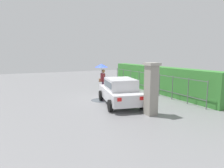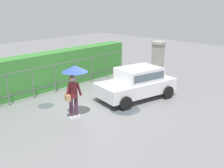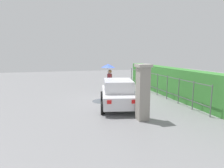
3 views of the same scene
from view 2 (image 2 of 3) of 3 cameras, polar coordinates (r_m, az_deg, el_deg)
The scene contains 8 objects.
ground_plane at distance 12.15m, azimuth -3.35°, elevation -4.51°, with size 40.00×40.00×0.00m, color slate.
car at distance 12.82m, azimuth 5.25°, elevation 0.42°, with size 3.97×2.47×1.48m.
pedestrian at distance 10.51m, azimuth -7.92°, elevation 0.98°, with size 0.96×0.96×2.12m.
gate_pillar at distance 14.71m, azimuth 9.46°, elevation 4.19°, with size 0.60×0.60×2.42m.
fence_section at distance 13.88m, azimuth -11.82°, elevation 1.51°, with size 9.89×0.05×1.50m.
hedge_row at distance 14.48m, azimuth -13.64°, elevation 2.54°, with size 10.84×0.90×1.90m, color #387F33.
puddle_near at distance 11.73m, azimuth 2.70°, elevation -5.30°, with size 1.29×1.29×0.00m, color #4C545B.
puddle_far at distance 12.46m, azimuth -13.60°, elevation -4.41°, with size 0.71×0.71×0.00m, color #4C545B.
Camera 2 is at (-7.72, -8.25, 4.48)m, focal length 44.01 mm.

